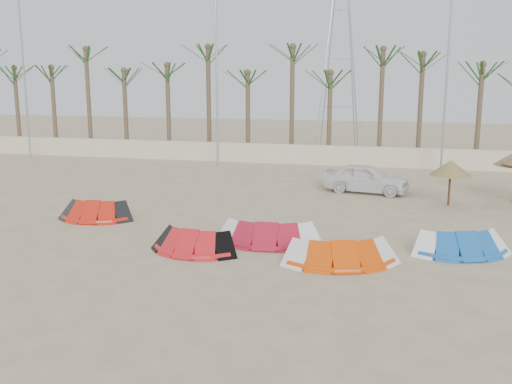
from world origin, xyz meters
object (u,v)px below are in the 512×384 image
(kite_orange, at_px, (342,249))
(kite_blue, at_px, (462,240))
(parasol_left, at_px, (451,168))
(kite_red_mid, at_px, (196,239))
(kite_red_left, at_px, (99,209))
(car, at_px, (366,178))
(kite_red_right, at_px, (270,230))

(kite_orange, bearing_deg, kite_blue, 26.74)
(kite_blue, height_order, parasol_left, parasol_left)
(parasol_left, bearing_deg, kite_orange, -113.36)
(kite_red_mid, bearing_deg, kite_red_left, 149.04)
(kite_orange, relative_size, kite_blue, 1.10)
(kite_blue, bearing_deg, kite_orange, -153.26)
(kite_red_left, height_order, car, car)
(kite_orange, bearing_deg, car, 89.22)
(car, bearing_deg, kite_red_mid, 166.81)
(kite_red_right, height_order, car, car)
(parasol_left, height_order, car, parasol_left)
(kite_red_right, distance_m, car, 10.11)
(parasol_left, bearing_deg, kite_red_mid, -133.92)
(kite_red_left, height_order, kite_red_mid, same)
(kite_blue, relative_size, parasol_left, 1.67)
(parasol_left, relative_size, car, 0.49)
(kite_red_right, distance_m, kite_orange, 3.15)
(kite_red_mid, height_order, kite_blue, same)
(kite_red_left, relative_size, car, 0.73)
(kite_orange, distance_m, kite_blue, 4.25)
(car, bearing_deg, kite_red_right, 174.45)
(parasol_left, xyz_separation_m, car, (-3.82, 2.11, -1.01))
(kite_red_mid, distance_m, kite_blue, 8.91)
(kite_red_right, bearing_deg, kite_red_mid, -143.42)
(car, bearing_deg, kite_orange, -169.91)
(kite_red_right, height_order, parasol_left, parasol_left)
(kite_blue, xyz_separation_m, car, (-3.64, 9.39, 0.31))
(kite_red_left, height_order, parasol_left, parasol_left)
(kite_red_left, relative_size, parasol_left, 1.49)
(kite_red_left, distance_m, car, 13.21)
(kite_blue, height_order, car, car)
(kite_orange, xyz_separation_m, car, (0.15, 11.30, 0.31))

